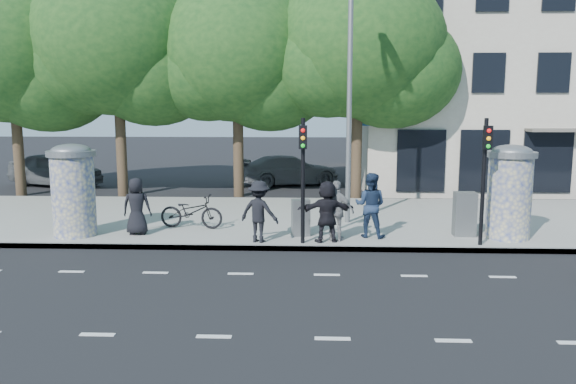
{
  "coord_description": "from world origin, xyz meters",
  "views": [
    {
      "loc": [
        -0.37,
        -11.13,
        3.85
      ],
      "look_at": [
        -0.99,
        3.5,
        1.61
      ],
      "focal_mm": 35.0,
      "sensor_mm": 36.0,
      "label": 1
    }
  ],
  "objects_px": {
    "ped_e": "(337,211)",
    "cabinet_left": "(301,218)",
    "traffic_pole_far": "(485,168)",
    "ped_f": "(327,211)",
    "ped_d": "(259,211)",
    "ad_column_left": "(73,188)",
    "bicycle": "(191,212)",
    "cabinet_right": "(465,214)",
    "ped_c": "(370,205)",
    "ad_column_right": "(510,190)",
    "street_lamp": "(350,76)",
    "car_left": "(55,169)",
    "ped_a": "(137,206)",
    "car_right": "(289,170)",
    "traffic_pole_near": "(303,168)"
  },
  "relations": [
    {
      "from": "ad_column_left",
      "to": "ped_a",
      "type": "relative_size",
      "value": 1.58
    },
    {
      "from": "ad_column_right",
      "to": "street_lamp",
      "type": "distance_m",
      "value": 5.81
    },
    {
      "from": "car_left",
      "to": "ped_e",
      "type": "bearing_deg",
      "value": -109.54
    },
    {
      "from": "ped_e",
      "to": "cabinet_left",
      "type": "relative_size",
      "value": 1.59
    },
    {
      "from": "ped_e",
      "to": "ped_f",
      "type": "xyz_separation_m",
      "value": [
        -0.27,
        -0.14,
        0.01
      ]
    },
    {
      "from": "ad_column_right",
      "to": "car_left",
      "type": "relative_size",
      "value": 0.55
    },
    {
      "from": "ped_c",
      "to": "ped_e",
      "type": "height_order",
      "value": "ped_c"
    },
    {
      "from": "ped_a",
      "to": "bicycle",
      "type": "height_order",
      "value": "ped_a"
    },
    {
      "from": "street_lamp",
      "to": "ped_c",
      "type": "bearing_deg",
      "value": -75.7
    },
    {
      "from": "ped_d",
      "to": "car_right",
      "type": "distance_m",
      "value": 12.48
    },
    {
      "from": "traffic_pole_near",
      "to": "car_left",
      "type": "relative_size",
      "value": 0.71
    },
    {
      "from": "street_lamp",
      "to": "ped_a",
      "type": "bearing_deg",
      "value": -162.73
    },
    {
      "from": "ad_column_right",
      "to": "ped_d",
      "type": "relative_size",
      "value": 1.56
    },
    {
      "from": "ad_column_right",
      "to": "ped_e",
      "type": "height_order",
      "value": "ad_column_right"
    },
    {
      "from": "ped_c",
      "to": "ped_d",
      "type": "distance_m",
      "value": 3.19
    },
    {
      "from": "ped_d",
      "to": "car_right",
      "type": "xyz_separation_m",
      "value": [
        0.33,
        12.47,
        -0.28
      ]
    },
    {
      "from": "ad_column_left",
      "to": "cabinet_left",
      "type": "xyz_separation_m",
      "value": [
        6.53,
        0.24,
        -0.86
      ]
    },
    {
      "from": "street_lamp",
      "to": "ped_e",
      "type": "xyz_separation_m",
      "value": [
        -0.47,
        -2.48,
        -3.8
      ]
    },
    {
      "from": "bicycle",
      "to": "cabinet_right",
      "type": "bearing_deg",
      "value": -88.5
    },
    {
      "from": "ped_d",
      "to": "car_left",
      "type": "bearing_deg",
      "value": -26.15
    },
    {
      "from": "ped_f",
      "to": "car_right",
      "type": "xyz_separation_m",
      "value": [
        -1.53,
        12.39,
        -0.28
      ]
    },
    {
      "from": "ped_c",
      "to": "car_right",
      "type": "distance_m",
      "value": 12.08
    },
    {
      "from": "cabinet_right",
      "to": "car_left",
      "type": "relative_size",
      "value": 0.26
    },
    {
      "from": "traffic_pole_near",
      "to": "street_lamp",
      "type": "bearing_deg",
      "value": 63.77
    },
    {
      "from": "ped_c",
      "to": "car_left",
      "type": "distance_m",
      "value": 17.82
    },
    {
      "from": "cabinet_left",
      "to": "car_left",
      "type": "distance_m",
      "value": 16.23
    },
    {
      "from": "ad_column_left",
      "to": "ped_d",
      "type": "relative_size",
      "value": 1.56
    },
    {
      "from": "ped_a",
      "to": "cabinet_right",
      "type": "relative_size",
      "value": 1.32
    },
    {
      "from": "ped_a",
      "to": "ped_f",
      "type": "bearing_deg",
      "value": 169.52
    },
    {
      "from": "ped_d",
      "to": "car_right",
      "type": "height_order",
      "value": "ped_d"
    },
    {
      "from": "ped_d",
      "to": "bicycle",
      "type": "xyz_separation_m",
      "value": [
        -2.24,
        1.68,
        -0.34
      ]
    },
    {
      "from": "traffic_pole_far",
      "to": "car_left",
      "type": "height_order",
      "value": "traffic_pole_far"
    },
    {
      "from": "traffic_pole_far",
      "to": "ped_f",
      "type": "relative_size",
      "value": 1.99
    },
    {
      "from": "ped_a",
      "to": "car_left",
      "type": "distance_m",
      "value": 13.08
    },
    {
      "from": "car_right",
      "to": "car_left",
      "type": "bearing_deg",
      "value": 74.11
    },
    {
      "from": "ad_column_right",
      "to": "car_left",
      "type": "xyz_separation_m",
      "value": [
        -18.04,
        10.78,
        -0.72
      ]
    },
    {
      "from": "cabinet_left",
      "to": "ped_d",
      "type": "bearing_deg",
      "value": -154.52
    },
    {
      "from": "ad_column_right",
      "to": "cabinet_right",
      "type": "bearing_deg",
      "value": 168.97
    },
    {
      "from": "ped_a",
      "to": "ped_d",
      "type": "relative_size",
      "value": 0.98
    },
    {
      "from": "traffic_pole_near",
      "to": "traffic_pole_far",
      "type": "distance_m",
      "value": 4.8
    },
    {
      "from": "cabinet_left",
      "to": "bicycle",
      "type": "bearing_deg",
      "value": 155.08
    },
    {
      "from": "ad_column_left",
      "to": "car_right",
      "type": "xyz_separation_m",
      "value": [
        5.73,
        11.9,
        -0.81
      ]
    },
    {
      "from": "ped_d",
      "to": "ped_e",
      "type": "distance_m",
      "value": 2.14
    },
    {
      "from": "cabinet_right",
      "to": "ped_e",
      "type": "bearing_deg",
      "value": -167.46
    },
    {
      "from": "ped_a",
      "to": "ped_f",
      "type": "relative_size",
      "value": 0.98
    },
    {
      "from": "traffic_pole_far",
      "to": "ped_a",
      "type": "bearing_deg",
      "value": 174.66
    },
    {
      "from": "traffic_pole_near",
      "to": "ped_e",
      "type": "distance_m",
      "value": 1.59
    },
    {
      "from": "ped_d",
      "to": "street_lamp",
      "type": "bearing_deg",
      "value": -113.65
    },
    {
      "from": "ad_column_left",
      "to": "traffic_pole_far",
      "type": "distance_m",
      "value": 11.44
    },
    {
      "from": "bicycle",
      "to": "cabinet_left",
      "type": "height_order",
      "value": "cabinet_left"
    }
  ]
}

